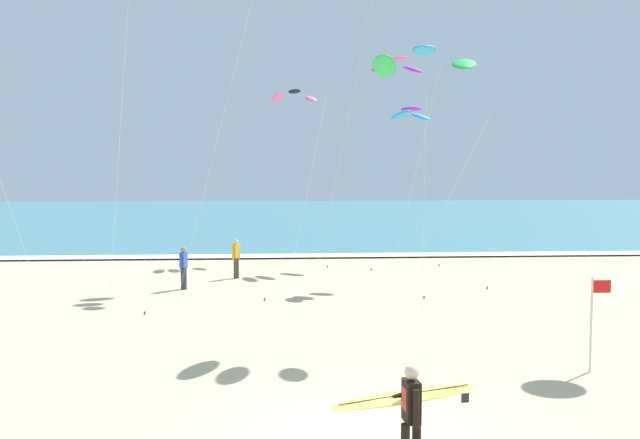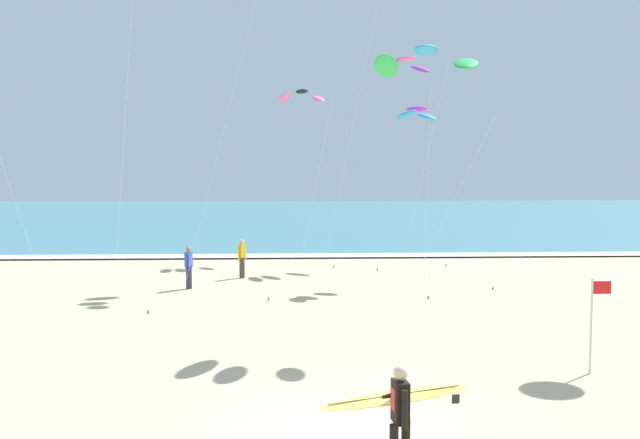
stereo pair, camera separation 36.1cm
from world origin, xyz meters
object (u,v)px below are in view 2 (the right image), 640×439
(bystander_yellow_top, at_px, (242,258))
(bystander_blue_top, at_px, (189,267))
(kite_arc_charcoal_near, at_px, (302,96))
(kite_arc_rose_mid, at_px, (405,65))
(surfer_lead, at_px, (397,406))
(lifeguard_flag, at_px, (594,316))
(kite_arc_cobalt_high, at_px, (426,60))
(kite_arc_violet_far, at_px, (417,114))

(bystander_yellow_top, distance_m, bystander_blue_top, 3.08)
(kite_arc_charcoal_near, height_order, kite_arc_rose_mid, kite_arc_rose_mid)
(surfer_lead, height_order, kite_arc_rose_mid, kite_arc_rose_mid)
(surfer_lead, distance_m, bystander_yellow_top, 18.79)
(kite_arc_rose_mid, bearing_deg, lifeguard_flag, -86.85)
(kite_arc_charcoal_near, relative_size, lifeguard_flag, 4.01)
(surfer_lead, relative_size, bystander_blue_top, 1.44)
(surfer_lead, height_order, kite_arc_cobalt_high, kite_arc_cobalt_high)
(kite_arc_charcoal_near, bearing_deg, kite_arc_cobalt_high, -79.00)
(surfer_lead, xyz_separation_m, bystander_blue_top, (-5.29, 15.96, -0.24))
(kite_arc_violet_far, bearing_deg, bystander_blue_top, -169.49)
(kite_arc_cobalt_high, height_order, lifeguard_flag, kite_arc_cobalt_high)
(kite_arc_violet_far, distance_m, lifeguard_flag, 13.93)
(bystander_blue_top, xyz_separation_m, lifeguard_flag, (10.36, -11.12, 0.45))
(kite_arc_violet_far, relative_size, kite_arc_cobalt_high, 0.89)
(kite_arc_rose_mid, height_order, kite_arc_violet_far, kite_arc_rose_mid)
(kite_arc_cobalt_high, bearing_deg, bystander_yellow_top, 121.63)
(surfer_lead, distance_m, kite_arc_rose_mid, 25.43)
(bystander_blue_top, bearing_deg, kite_arc_cobalt_high, -41.96)
(kite_arc_charcoal_near, distance_m, kite_arc_violet_far, 8.83)
(kite_arc_rose_mid, distance_m, bystander_blue_top, 14.86)
(surfer_lead, bearing_deg, bystander_yellow_top, 100.71)
(kite_arc_rose_mid, relative_size, bystander_yellow_top, 6.19)
(kite_arc_cobalt_high, distance_m, bystander_blue_top, 12.04)
(kite_arc_charcoal_near, xyz_separation_m, bystander_yellow_top, (-2.59, -6.65, -7.27))
(kite_arc_rose_mid, distance_m, kite_arc_violet_far, 6.70)
(kite_arc_violet_far, bearing_deg, kite_arc_cobalt_high, -99.03)
(kite_arc_violet_far, bearing_deg, surfer_lead, -101.31)
(kite_arc_violet_far, bearing_deg, bystander_yellow_top, 173.00)
(kite_arc_cobalt_high, distance_m, bystander_yellow_top, 12.69)
(surfer_lead, xyz_separation_m, kite_arc_rose_mid, (4.03, 23.66, 8.41))
(kite_arc_rose_mid, height_order, bystander_yellow_top, kite_arc_rose_mid)
(kite_arc_charcoal_near, height_order, bystander_blue_top, kite_arc_charcoal_near)
(kite_arc_violet_far, height_order, bystander_yellow_top, kite_arc_violet_far)
(surfer_lead, bearing_deg, bystander_blue_top, 108.34)
(kite_arc_cobalt_high, bearing_deg, kite_arc_violet_far, 80.97)
(kite_arc_charcoal_near, xyz_separation_m, kite_arc_violet_far, (4.42, -7.51, -1.45))
(kite_arc_charcoal_near, xyz_separation_m, lifeguard_flag, (5.97, -20.27, -6.82))
(kite_arc_rose_mid, xyz_separation_m, bystander_blue_top, (-9.33, -7.69, -8.64))
(surfer_lead, xyz_separation_m, kite_arc_violet_far, (3.52, 17.60, 5.59))
(kite_arc_violet_far, bearing_deg, kite_arc_charcoal_near, 120.46)
(lifeguard_flag, bearing_deg, kite_arc_violet_far, 96.92)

